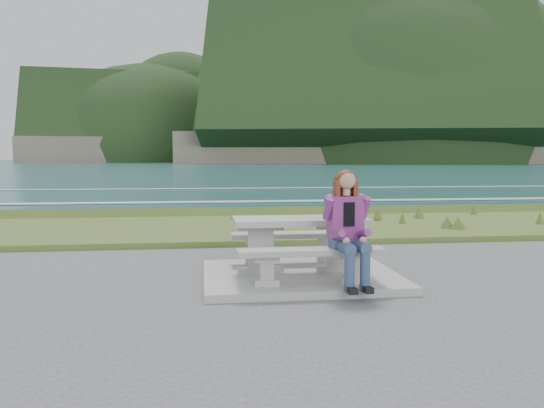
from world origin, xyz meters
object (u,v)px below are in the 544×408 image
object	(u,v)px
picnic_table	(300,230)
seated_woman	(350,244)
bench_seaward	(292,239)
bench_landward	(311,257)

from	to	relation	value
picnic_table	seated_woman	world-z (taller)	seated_woman
bench_seaward	seated_woman	bearing A→B (deg)	-73.54
picnic_table	bench_seaward	bearing A→B (deg)	90.00
picnic_table	bench_seaward	distance (m)	0.74
bench_landward	seated_woman	world-z (taller)	seated_woman
picnic_table	bench_seaward	xyz separation A→B (m)	(0.00, 0.70, -0.23)
bench_landward	bench_seaward	world-z (taller)	same
bench_landward	seated_woman	distance (m)	0.50
bench_landward	bench_seaward	xyz separation A→B (m)	(0.00, 1.40, 0.00)
bench_seaward	seated_woman	xyz separation A→B (m)	(0.45, -1.53, 0.17)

